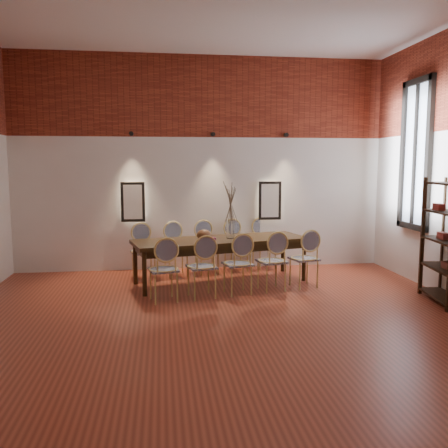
{
  "coord_description": "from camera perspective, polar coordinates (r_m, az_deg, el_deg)",
  "views": [
    {
      "loc": [
        -0.77,
        -5.49,
        1.99
      ],
      "look_at": [
        0.21,
        1.92,
        1.05
      ],
      "focal_mm": 38.0,
      "sensor_mm": 36.0,
      "label": 1
    }
  ],
  "objects": [
    {
      "name": "chair_far_e",
      "position": [
        9.14,
        4.88,
        -2.43
      ],
      "size": [
        0.53,
        0.53,
        0.94
      ],
      "primitive_type": null,
      "rotation": [
        0.0,
        0.0,
        3.37
      ],
      "color": "#D3BA6A",
      "rests_on": "floor"
    },
    {
      "name": "chair_near_b",
      "position": [
        7.14,
        -2.71,
        -5.14
      ],
      "size": [
        0.53,
        0.53,
        0.94
      ],
      "primitive_type": null,
      "rotation": [
        0.0,
        0.0,
        0.23
      ],
      "color": "#D3BA6A",
      "rests_on": "floor"
    },
    {
      "name": "vase",
      "position": [
        8.01,
        0.77,
        -0.66
      ],
      "size": [
        0.14,
        0.14,
        0.3
      ],
      "primitive_type": "cylinder",
      "color": "silver",
      "rests_on": "dining_table"
    },
    {
      "name": "chair_near_d",
      "position": [
        7.57,
        5.76,
        -4.45
      ],
      "size": [
        0.53,
        0.53,
        0.94
      ],
      "primitive_type": null,
      "rotation": [
        0.0,
        0.0,
        0.23
      ],
      "color": "#D3BA6A",
      "rests_on": "floor"
    },
    {
      "name": "chair_near_a",
      "position": [
        6.98,
        -7.29,
        -5.46
      ],
      "size": [
        0.53,
        0.53,
        0.94
      ],
      "primitive_type": null,
      "rotation": [
        0.0,
        0.0,
        0.23
      ],
      "color": "#D3BA6A",
      "rests_on": "floor"
    },
    {
      "name": "chair_far_d",
      "position": [
        8.91,
        1.48,
        -2.66
      ],
      "size": [
        0.53,
        0.53,
        0.94
      ],
      "primitive_type": null,
      "rotation": [
        0.0,
        0.0,
        3.37
      ],
      "color": "#D3BA6A",
      "rests_on": "floor"
    },
    {
      "name": "window_glass",
      "position": [
        8.61,
        22.13,
        7.71
      ],
      "size": [
        0.02,
        0.78,
        2.38
      ],
      "primitive_type": "cube",
      "color": "silver",
      "rests_on": "wall_right"
    },
    {
      "name": "chair_near_e",
      "position": [
        7.84,
        9.6,
        -4.11
      ],
      "size": [
        0.53,
        0.53,
        0.94
      ],
      "primitive_type": null,
      "rotation": [
        0.0,
        0.0,
        0.23
      ],
      "color": "#D3BA6A",
      "rests_on": "floor"
    },
    {
      "name": "niche_right",
      "position": [
        9.21,
        5.5,
        2.83
      ],
      "size": [
        0.36,
        0.06,
        0.66
      ],
      "primitive_type": "cube",
      "color": "#FFEAC6",
      "rests_on": "wall_back"
    },
    {
      "name": "chair_far_b",
      "position": [
        8.55,
        -5.8,
        -3.12
      ],
      "size": [
        0.53,
        0.53,
        0.94
      ],
      "primitive_type": null,
      "rotation": [
        0.0,
        0.0,
        3.37
      ],
      "color": "#D3BA6A",
      "rests_on": "floor"
    },
    {
      "name": "dried_branches",
      "position": [
        7.96,
        0.78,
        2.55
      ],
      "size": [
        0.5,
        0.5,
        0.7
      ],
      "primitive_type": null,
      "color": "#4C3E2C",
      "rests_on": "vase"
    },
    {
      "name": "window_mullion",
      "position": [
        8.6,
        22.01,
        7.72
      ],
      "size": [
        0.06,
        0.06,
        2.4
      ],
      "primitive_type": "cube",
      "color": "black",
      "rests_on": "wall_right"
    },
    {
      "name": "spot_fixture_right",
      "position": [
        9.24,
        7.48,
        10.58
      ],
      "size": [
        0.08,
        0.1,
        0.08
      ],
      "primitive_type": "cylinder",
      "rotation": [
        1.57,
        0.0,
        0.0
      ],
      "color": "black",
      "rests_on": "wall_back"
    },
    {
      "name": "spot_fixture_left",
      "position": [
        8.95,
        -11.1,
        10.62
      ],
      "size": [
        0.08,
        0.1,
        0.08
      ],
      "primitive_type": "cylinder",
      "rotation": [
        1.57,
        0.0,
        0.0
      ],
      "color": "black",
      "rests_on": "wall_back"
    },
    {
      "name": "window_frame",
      "position": [
        8.6,
        22.01,
        7.72
      ],
      "size": [
        0.08,
        0.9,
        2.5
      ],
      "primitive_type": "cube",
      "color": "black",
      "rests_on": "wall_right"
    },
    {
      "name": "spot_fixture_mid",
      "position": [
        8.98,
        -1.33,
        10.74
      ],
      "size": [
        0.08,
        0.1,
        0.08
      ],
      "primitive_type": "cylinder",
      "rotation": [
        1.57,
        0.0,
        0.0
      ],
      "color": "black",
      "rests_on": "wall_back"
    },
    {
      "name": "chair_far_a",
      "position": [
        8.42,
        -9.65,
        -3.34
      ],
      "size": [
        0.53,
        0.53,
        0.94
      ],
      "primitive_type": null,
      "rotation": [
        0.0,
        0.0,
        3.37
      ],
      "color": "#D3BA6A",
      "rests_on": "floor"
    },
    {
      "name": "chair_far_c",
      "position": [
        8.71,
        -2.08,
        -2.89
      ],
      "size": [
        0.53,
        0.53,
        0.94
      ],
      "primitive_type": null,
      "rotation": [
        0.0,
        0.0,
        3.37
      ],
      "color": "#D3BA6A",
      "rests_on": "floor"
    },
    {
      "name": "wall_front",
      "position": [
        2.09,
        14.3,
        7.3
      ],
      "size": [
        7.0,
        0.1,
        4.0
      ],
      "primitive_type": "cube",
      "color": "silver",
      "rests_on": "ground"
    },
    {
      "name": "bowl",
      "position": [
        7.81,
        -2.43,
        -1.31
      ],
      "size": [
        0.24,
        0.24,
        0.18
      ],
      "primitive_type": "ellipsoid",
      "color": "brown",
      "rests_on": "dining_table"
    },
    {
      "name": "chair_near_c",
      "position": [
        7.33,
        1.65,
        -4.8
      ],
      "size": [
        0.53,
        0.53,
        0.94
      ],
      "primitive_type": null,
      "rotation": [
        0.0,
        0.0,
        0.23
      ],
      "color": "#D3BA6A",
      "rests_on": "floor"
    },
    {
      "name": "shelving_rack",
      "position": [
        7.51,
        25.25,
        -1.87
      ],
      "size": [
        0.51,
        1.04,
        1.8
      ],
      "primitive_type": null,
      "rotation": [
        0.0,
        0.0,
        -0.14
      ],
      "color": "black",
      "rests_on": "floor"
    },
    {
      "name": "floor",
      "position": [
        5.89,
        0.46,
        -12.66
      ],
      "size": [
        7.0,
        7.0,
        0.02
      ],
      "primitive_type": "cube",
      "color": "#9B3E27",
      "rests_on": "ground"
    },
    {
      "name": "wall_back",
      "position": [
        9.08,
        -2.68,
        7.22
      ],
      "size": [
        7.0,
        0.1,
        4.0
      ],
      "primitive_type": "cube",
      "color": "silver",
      "rests_on": "ground"
    },
    {
      "name": "book",
      "position": [
        7.9,
        -2.07,
        -1.76
      ],
      "size": [
        0.29,
        0.23,
        0.03
      ],
      "primitive_type": "cube",
      "rotation": [
        0.0,
        0.0,
        0.23
      ],
      "color": "#88155A",
      "rests_on": "dining_table"
    },
    {
      "name": "dining_table",
      "position": [
        8.04,
        -0.38,
        -4.43
      ],
      "size": [
        3.05,
        1.57,
        0.75
      ],
      "primitive_type": "cube",
      "rotation": [
        0.0,
        0.0,
        0.23
      ],
      "color": "#35210E",
      "rests_on": "floor"
    },
    {
      "name": "brick_band_back",
      "position": [
        9.09,
        -2.69,
        15.12
      ],
      "size": [
        7.0,
        0.02,
        1.5
      ],
      "primitive_type": "cube",
      "color": "maroon",
      "rests_on": "ground"
    },
    {
      "name": "niche_left",
      "position": [
        8.98,
        -10.89,
        2.63
      ],
      "size": [
        0.36,
        0.06,
        0.66
      ],
      "primitive_type": "cube",
      "color": "#FFEAC6",
      "rests_on": "wall_back"
    }
  ]
}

